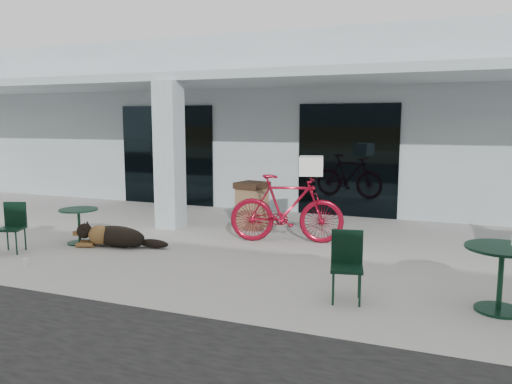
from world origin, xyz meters
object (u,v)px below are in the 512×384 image
at_px(trash_receptacle, 252,205).
at_px(cafe_table_far, 500,279).
at_px(cafe_chair_near, 11,228).
at_px(dog, 117,235).
at_px(cafe_table_near, 79,226).
at_px(bicycle, 287,209).
at_px(cafe_chair_far_a, 347,267).

bearing_deg(trash_receptacle, cafe_table_far, -36.06).
xyz_separation_m(cafe_chair_near, cafe_table_far, (7.71, 0.07, -0.03)).
relative_size(cafe_chair_near, trash_receptacle, 0.87).
distance_m(dog, trash_receptacle, 2.94).
bearing_deg(dog, trash_receptacle, 34.25).
bearing_deg(trash_receptacle, cafe_table_near, -136.12).
bearing_deg(cafe_chair_near, trash_receptacle, 26.76).
distance_m(bicycle, cafe_table_far, 4.22).
distance_m(cafe_chair_near, trash_receptacle, 4.64).
xyz_separation_m(cafe_chair_near, cafe_chair_far_a, (5.93, -0.27, 0.01)).
xyz_separation_m(cafe_table_near, cafe_chair_near, (-0.66, -0.95, 0.10)).
bearing_deg(cafe_table_near, cafe_table_far, -7.08).
relative_size(cafe_table_near, cafe_chair_far_a, 0.79).
xyz_separation_m(cafe_table_near, cafe_table_far, (7.05, -0.88, 0.07)).
distance_m(bicycle, dog, 3.17).
xyz_separation_m(dog, cafe_table_far, (6.24, -0.93, 0.18)).
bearing_deg(cafe_table_near, cafe_chair_far_a, -13.00).
bearing_deg(bicycle, cafe_chair_near, 106.31).
distance_m(bicycle, cafe_table_near, 3.91).
bearing_deg(cafe_table_far, cafe_chair_far_a, -169.19).
distance_m(cafe_table_far, cafe_chair_far_a, 1.82).
xyz_separation_m(cafe_table_near, cafe_chair_far_a, (5.27, -1.22, 0.12)).
height_order(cafe_table_near, cafe_table_far, cafe_table_far).
xyz_separation_m(dog, cafe_chair_far_a, (4.46, -1.27, 0.23)).
bearing_deg(cafe_table_near, bicycle, 23.03).
distance_m(dog, cafe_table_near, 0.82).
xyz_separation_m(bicycle, dog, (-2.78, -1.47, -0.42)).
bearing_deg(cafe_chair_far_a, dog, 152.53).
height_order(cafe_table_near, cafe_chair_far_a, cafe_chair_far_a).
relative_size(bicycle, dog, 1.62).
bearing_deg(cafe_chair_near, bicycle, 10.30).
bearing_deg(dog, cafe_table_far, -28.40).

